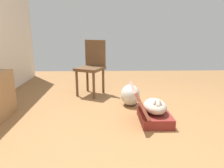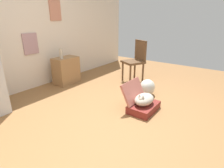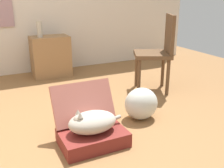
# 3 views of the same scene
# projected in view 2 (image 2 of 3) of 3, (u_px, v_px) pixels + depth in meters

# --- Properties ---
(ground_plane) EXTENTS (7.68, 7.68, 0.00)m
(ground_plane) POSITION_uv_depth(u_px,v_px,m) (120.00, 115.00, 2.86)
(ground_plane) COLOR olive
(ground_plane) RESTS_ON ground
(wall_back) EXTENTS (6.40, 0.15, 2.60)m
(wall_back) POSITION_uv_depth(u_px,v_px,m) (29.00, 26.00, 3.65)
(wall_back) COLOR beige
(wall_back) RESTS_ON ground
(suitcase_base) EXTENTS (0.54, 0.37, 0.12)m
(suitcase_base) POSITION_uv_depth(u_px,v_px,m) (144.00, 107.00, 2.98)
(suitcase_base) COLOR maroon
(suitcase_base) RESTS_ON ground
(suitcase_lid) EXTENTS (0.54, 0.20, 0.35)m
(suitcase_lid) POSITION_uv_depth(u_px,v_px,m) (133.00, 91.00, 3.01)
(suitcase_lid) COLOR #B26356
(suitcase_lid) RESTS_ON suitcase_base
(cat) EXTENTS (0.49, 0.28, 0.21)m
(cat) POSITION_uv_depth(u_px,v_px,m) (144.00, 99.00, 2.92)
(cat) COLOR #B2A899
(cat) RESTS_ON suitcase_base
(plastic_bag_white) EXTENTS (0.34, 0.29, 0.32)m
(plastic_bag_white) POSITION_uv_depth(u_px,v_px,m) (147.00, 87.00, 3.55)
(plastic_bag_white) COLOR silver
(plastic_bag_white) RESTS_ON ground
(side_table) EXTENTS (0.56, 0.36, 0.61)m
(side_table) POSITION_uv_depth(u_px,v_px,m) (66.00, 70.00, 4.17)
(side_table) COLOR olive
(side_table) RESTS_ON ground
(vase_tall) EXTENTS (0.08, 0.08, 0.23)m
(vase_tall) POSITION_uv_depth(u_px,v_px,m) (61.00, 54.00, 3.89)
(vase_tall) COLOR #B7AD99
(vase_tall) RESTS_ON side_table
(chair) EXTENTS (0.59, 0.57, 0.97)m
(chair) POSITION_uv_depth(u_px,v_px,m) (136.00, 59.00, 4.24)
(chair) COLOR brown
(chair) RESTS_ON ground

